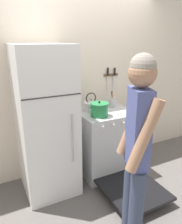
{
  "coord_description": "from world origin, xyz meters",
  "views": [
    {
      "loc": [
        -1.19,
        -2.83,
        1.89
      ],
      "look_at": [
        -0.0,
        -0.48,
        1.01
      ],
      "focal_mm": 35.0,
      "sensor_mm": 36.0,
      "label": 1
    }
  ],
  "objects_px": {
    "tea_kettle": "(91,105)",
    "person": "(137,150)",
    "dutch_oven_pot": "(99,109)",
    "utensil_jar": "(112,102)",
    "stove_range": "(106,143)",
    "refrigerator": "(46,122)"
  },
  "relations": [
    {
      "from": "person",
      "to": "refrigerator",
      "type": "bearing_deg",
      "value": 38.51
    },
    {
      "from": "tea_kettle",
      "to": "person",
      "type": "xyz_separation_m",
      "value": [
        -0.27,
        -1.37,
        0.02
      ]
    },
    {
      "from": "stove_range",
      "to": "dutch_oven_pot",
      "type": "distance_m",
      "value": 0.59
    },
    {
      "from": "stove_range",
      "to": "utensil_jar",
      "type": "height_order",
      "value": "utensil_jar"
    },
    {
      "from": "dutch_oven_pot",
      "to": "tea_kettle",
      "type": "bearing_deg",
      "value": 87.11
    },
    {
      "from": "utensil_jar",
      "to": "person",
      "type": "height_order",
      "value": "person"
    },
    {
      "from": "dutch_oven_pot",
      "to": "utensil_jar",
      "type": "bearing_deg",
      "value": 36.51
    },
    {
      "from": "stove_range",
      "to": "person",
      "type": "height_order",
      "value": "person"
    },
    {
      "from": "dutch_oven_pot",
      "to": "tea_kettle",
      "type": "xyz_separation_m",
      "value": [
        0.01,
        0.26,
        -0.01
      ]
    },
    {
      "from": "refrigerator",
      "to": "tea_kettle",
      "type": "xyz_separation_m",
      "value": [
        0.7,
        0.15,
        0.09
      ]
    },
    {
      "from": "stove_range",
      "to": "tea_kettle",
      "type": "distance_m",
      "value": 0.59
    },
    {
      "from": "tea_kettle",
      "to": "utensil_jar",
      "type": "height_order",
      "value": "tea_kettle"
    },
    {
      "from": "utensil_jar",
      "to": "person",
      "type": "distance_m",
      "value": 1.52
    },
    {
      "from": "stove_range",
      "to": "dutch_oven_pot",
      "type": "xyz_separation_m",
      "value": [
        -0.17,
        -0.09,
        0.56
      ]
    },
    {
      "from": "stove_range",
      "to": "tea_kettle",
      "type": "bearing_deg",
      "value": 133.08
    },
    {
      "from": "refrigerator",
      "to": "dutch_oven_pot",
      "type": "relative_size",
      "value": 6.51
    },
    {
      "from": "utensil_jar",
      "to": "tea_kettle",
      "type": "bearing_deg",
      "value": -178.85
    },
    {
      "from": "dutch_oven_pot",
      "to": "stove_range",
      "type": "bearing_deg",
      "value": 28.17
    },
    {
      "from": "refrigerator",
      "to": "utensil_jar",
      "type": "height_order",
      "value": "refrigerator"
    },
    {
      "from": "refrigerator",
      "to": "stove_range",
      "type": "bearing_deg",
      "value": -1.03
    },
    {
      "from": "stove_range",
      "to": "tea_kettle",
      "type": "xyz_separation_m",
      "value": [
        -0.16,
        0.17,
        0.55
      ]
    },
    {
      "from": "dutch_oven_pot",
      "to": "tea_kettle",
      "type": "distance_m",
      "value": 0.26
    }
  ]
}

